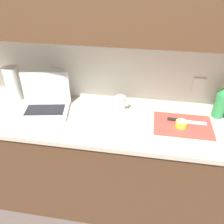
# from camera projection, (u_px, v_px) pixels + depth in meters

# --- Properties ---
(ground_plane) EXTENTS (12.00, 12.00, 0.00)m
(ground_plane) POSITION_uv_depth(u_px,v_px,m) (98.00, 196.00, 2.19)
(ground_plane) COLOR #564C47
(ground_plane) RESTS_ON ground
(wall_back) EXTENTS (5.20, 0.38, 2.60)m
(wall_back) POSITION_uv_depth(u_px,v_px,m) (97.00, 12.00, 1.50)
(wall_back) COLOR white
(wall_back) RESTS_ON ground_plane
(counter_unit) EXTENTS (2.55, 0.58, 0.88)m
(counter_unit) POSITION_uv_depth(u_px,v_px,m) (93.00, 161.00, 1.94)
(counter_unit) COLOR brown
(counter_unit) RESTS_ON ground_plane
(laptop) EXTENTS (0.39, 0.31, 0.27)m
(laptop) POSITION_uv_depth(u_px,v_px,m) (45.00, 101.00, 1.77)
(laptop) COLOR silver
(laptop) RESTS_ON counter_unit
(cutting_board) EXTENTS (0.39, 0.27, 0.01)m
(cutting_board) POSITION_uv_depth(u_px,v_px,m) (183.00, 125.00, 1.62)
(cutting_board) COLOR #D1473D
(cutting_board) RESTS_ON counter_unit
(knife) EXTENTS (0.27, 0.04, 0.02)m
(knife) POSITION_uv_depth(u_px,v_px,m) (180.00, 120.00, 1.65)
(knife) COLOR silver
(knife) RESTS_ON cutting_board
(lemon_half_cut) EXTENTS (0.08, 0.08, 0.04)m
(lemon_half_cut) POSITION_uv_depth(u_px,v_px,m) (181.00, 124.00, 1.60)
(lemon_half_cut) COLOR yellow
(lemon_half_cut) RESTS_ON cutting_board
(bottle_green_soda) EXTENTS (0.08, 0.08, 0.26)m
(bottle_green_soda) POSITION_uv_depth(u_px,v_px,m) (221.00, 102.00, 1.66)
(bottle_green_soda) COLOR #2D934C
(bottle_green_soda) RESTS_ON counter_unit
(measuring_cup) EXTENTS (0.10, 0.08, 0.10)m
(measuring_cup) POSITION_uv_depth(u_px,v_px,m) (121.00, 103.00, 1.78)
(measuring_cup) COLOR silver
(measuring_cup) RESTS_ON counter_unit
(paper_towel_roll) EXTENTS (0.12, 0.12, 0.27)m
(paper_towel_roll) POSITION_uv_depth(u_px,v_px,m) (14.00, 83.00, 1.87)
(paper_towel_roll) COLOR white
(paper_towel_roll) RESTS_ON counter_unit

